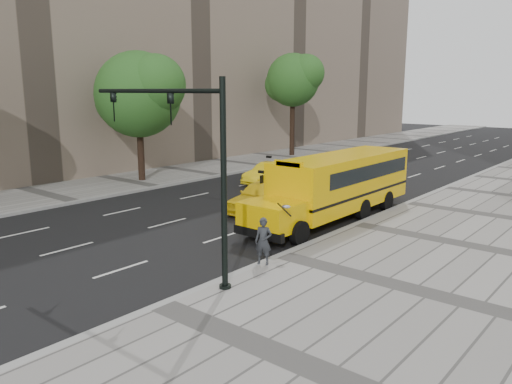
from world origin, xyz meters
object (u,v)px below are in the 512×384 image
Objects in this scene: tree_c at (294,80)px; pedestrian at (263,241)px; taxi_near at (262,196)px; taxi_far at (269,173)px; traffic_signal at (190,155)px; school_bus at (340,181)px; tree_b at (139,94)px.

tree_c is 30.34m from pedestrian.
taxi_near is 1.10× the size of taxi_far.
tree_c is at bearing 119.94° from traffic_signal.
pedestrian is (9.77, -12.60, 0.28)m from taxi_far.
pedestrian is at bearing -56.16° from tree_c.
pedestrian is 4.05m from traffic_signal.
school_bus is at bearing -33.56° from taxi_far.
tree_b is at bearing 131.90° from pedestrian.
taxi_far is (6.77, 4.98, -5.12)m from tree_b.
traffic_signal is (8.81, -14.99, 3.41)m from taxi_far.
tree_b is 9.85m from taxi_far.
taxi_far is at bearing 118.14° from taxi_near.
taxi_near is at bearing -57.27° from taxi_far.
tree_c is at bearing 90.05° from tree_b.
tree_b is at bearing 166.20° from taxi_near.
traffic_signal is at bearing -86.12° from school_bus.
school_bus is 2.78× the size of taxi_far.
tree_c is 15.23m from taxi_far.
tree_c is 0.81× the size of school_bus.
taxi_near is (-3.66, -1.41, -0.99)m from school_bus.
tree_b is at bearing 147.29° from traffic_signal.
traffic_signal is at bearing -32.71° from tree_b.
tree_b is 17.12m from tree_c.
school_bus is (14.91, -16.90, -5.20)m from tree_c.
tree_c reaches higher than tree_b.
pedestrian reaches higher than taxi_near.
tree_b is 18.85m from pedestrian.
taxi_near reaches higher than taxi_far.
pedestrian is (5.31, -6.39, 0.19)m from taxi_near.
pedestrian is (16.56, -24.70, -6.00)m from tree_c.
taxi_near is at bearing 106.33° from pedestrian.
tree_b is 0.74× the size of school_bus.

